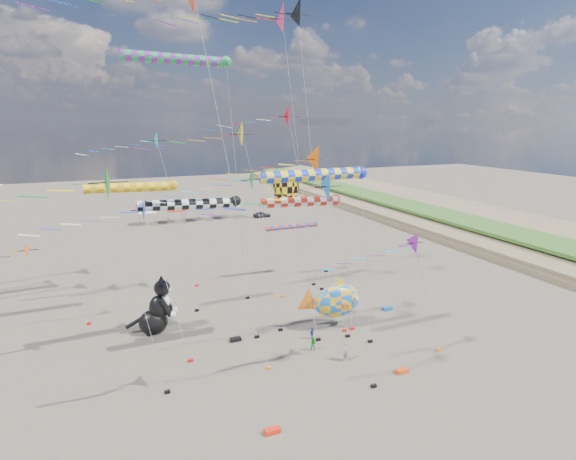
{
  "coord_description": "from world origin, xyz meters",
  "views": [
    {
      "loc": [
        -13.0,
        -19.95,
        17.45
      ],
      "look_at": [
        0.42,
        12.0,
        9.09
      ],
      "focal_mm": 28.0,
      "sensor_mm": 36.0,
      "label": 1
    }
  ],
  "objects_px": {
    "parked_car": "(262,214)",
    "fish_inflatable": "(337,301)",
    "cat_inflatable": "(155,304)",
    "person_adult": "(346,352)",
    "child_blue": "(312,333)",
    "child_green": "(313,344)"
  },
  "relations": [
    {
      "from": "fish_inflatable",
      "to": "child_blue",
      "type": "distance_m",
      "value": 3.66
    },
    {
      "from": "child_green",
      "to": "child_blue",
      "type": "height_order",
      "value": "child_green"
    },
    {
      "from": "person_adult",
      "to": "parked_car",
      "type": "xyz_separation_m",
      "value": [
        11.63,
        51.54,
        -0.19
      ]
    },
    {
      "from": "parked_car",
      "to": "fish_inflatable",
      "type": "bearing_deg",
      "value": 165.33
    },
    {
      "from": "person_adult",
      "to": "parked_car",
      "type": "bearing_deg",
      "value": 36.21
    },
    {
      "from": "person_adult",
      "to": "child_blue",
      "type": "relative_size",
      "value": 1.46
    },
    {
      "from": "cat_inflatable",
      "to": "child_green",
      "type": "relative_size",
      "value": 4.5
    },
    {
      "from": "cat_inflatable",
      "to": "fish_inflatable",
      "type": "relative_size",
      "value": 0.84
    },
    {
      "from": "person_adult",
      "to": "child_green",
      "type": "height_order",
      "value": "person_adult"
    },
    {
      "from": "fish_inflatable",
      "to": "child_blue",
      "type": "relative_size",
      "value": 5.79
    },
    {
      "from": "child_green",
      "to": "parked_car",
      "type": "bearing_deg",
      "value": 102.86
    },
    {
      "from": "child_blue",
      "to": "cat_inflatable",
      "type": "bearing_deg",
      "value": 127.97
    },
    {
      "from": "person_adult",
      "to": "child_blue",
      "type": "height_order",
      "value": "person_adult"
    },
    {
      "from": "child_green",
      "to": "child_blue",
      "type": "bearing_deg",
      "value": 95.19
    },
    {
      "from": "cat_inflatable",
      "to": "child_blue",
      "type": "bearing_deg",
      "value": -12.88
    },
    {
      "from": "cat_inflatable",
      "to": "parked_car",
      "type": "bearing_deg",
      "value": 75.29
    },
    {
      "from": "fish_inflatable",
      "to": "parked_car",
      "type": "relative_size",
      "value": 1.81
    },
    {
      "from": "cat_inflatable",
      "to": "child_blue",
      "type": "height_order",
      "value": "cat_inflatable"
    },
    {
      "from": "cat_inflatable",
      "to": "person_adult",
      "type": "xyz_separation_m",
      "value": [
        12.45,
        -10.46,
        -1.73
      ]
    },
    {
      "from": "cat_inflatable",
      "to": "parked_car",
      "type": "height_order",
      "value": "cat_inflatable"
    },
    {
      "from": "fish_inflatable",
      "to": "parked_car",
      "type": "xyz_separation_m",
      "value": [
        9.57,
        46.25,
        -1.88
      ]
    },
    {
      "from": "cat_inflatable",
      "to": "person_adult",
      "type": "distance_m",
      "value": 16.35
    }
  ]
}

